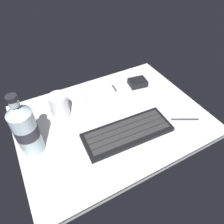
{
  "coord_description": "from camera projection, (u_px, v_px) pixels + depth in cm",
  "views": [
    {
      "loc": [
        -23.37,
        -43.37,
        51.44
      ],
      "look_at": [
        0.0,
        0.0,
        3.0
      ],
      "focal_mm": 32.61,
      "sensor_mm": 36.0,
      "label": 1
    }
  ],
  "objects": [
    {
      "name": "keyboard",
      "position": [
        128.0,
        132.0,
        0.66
      ],
      "size": [
        29.51,
        12.43,
        1.7
      ],
      "color": "black",
      "rests_on": "ground_plane"
    },
    {
      "name": "juice_cup",
      "position": [
        60.0,
        106.0,
        0.7
      ],
      "size": [
        6.4,
        6.4,
        8.5
      ],
      "color": "silver",
      "rests_on": "ground_plane"
    },
    {
      "name": "ground_plane",
      "position": [
        112.0,
        120.0,
        0.72
      ],
      "size": [
        64.0,
        48.0,
        2.8
      ],
      "color": "#B7BABC"
    },
    {
      "name": "handheld_device",
      "position": [
        99.0,
        92.0,
        0.8
      ],
      "size": [
        13.38,
        8.97,
        1.5
      ],
      "color": "silver",
      "rests_on": "ground_plane"
    },
    {
      "name": "charger_block",
      "position": [
        138.0,
        83.0,
        0.84
      ],
      "size": [
        7.79,
        6.63,
        2.4
      ],
      "primitive_type": "cube",
      "rotation": [
        0.0,
        0.0,
        -0.16
      ],
      "color": "black",
      "rests_on": "ground_plane"
    },
    {
      "name": "stylus_pen",
      "position": [
        185.0,
        119.0,
        0.7
      ],
      "size": [
        8.7,
        5.11,
        0.7
      ],
      "primitive_type": "cylinder",
      "rotation": [
        0.0,
        1.57,
        -0.49
      ],
      "color": "#26262B",
      "rests_on": "ground_plane"
    },
    {
      "name": "water_bottle",
      "position": [
        25.0,
        128.0,
        0.56
      ],
      "size": [
        6.73,
        6.73,
        20.8
      ],
      "color": "silver",
      "rests_on": "ground_plane"
    }
  ]
}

